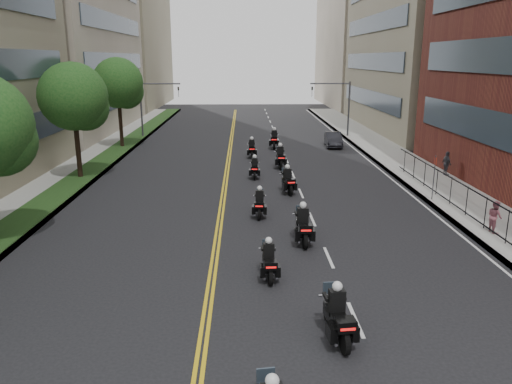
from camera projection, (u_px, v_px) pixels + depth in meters
sidewalk_right at (418, 173)px, 35.02m from camera, size 4.00×90.00×0.15m
sidewalk_left at (74, 175)px, 34.42m from camera, size 4.00×90.00×0.15m
grass_strip at (85, 173)px, 34.42m from camera, size 2.00×90.00×0.04m
building_right_far at (373, 26)px, 83.06m from camera, size 15.00×28.00×26.00m
building_left_far at (110, 26)px, 81.98m from camera, size 16.00×28.00×26.00m
iron_fence at (496, 220)px, 22.23m from camera, size 0.05×28.00×1.50m
street_trees at (44, 110)px, 26.96m from camera, size 4.40×38.40×7.98m
traffic_signal_right at (340, 101)px, 50.43m from camera, size 4.09×0.20×5.60m
traffic_signal_left at (150, 101)px, 49.95m from camera, size 4.09×0.20×5.60m
motorcycle_1 at (337, 318)px, 14.26m from camera, size 0.67×2.36×1.74m
motorcycle_2 at (269, 262)px, 18.34m from camera, size 0.49×2.09×1.54m
motorcycle_3 at (303, 227)px, 21.81m from camera, size 0.57×2.48×1.83m
motorcycle_4 at (260, 204)px, 25.51m from camera, size 0.52×2.14×1.58m
motorcycle_5 at (288, 182)px, 29.95m from camera, size 0.70×2.32×1.72m
motorcycle_6 at (255, 169)px, 33.71m from camera, size 0.50×2.14×1.58m
motorcycle_7 at (280, 158)px, 36.84m from camera, size 0.57×2.49×1.84m
motorcycle_8 at (252, 149)px, 40.71m from camera, size 0.52×2.29×1.69m
motorcycle_9 at (274, 140)px, 44.81m from camera, size 0.67×2.56×1.89m
parked_sedan at (333, 140)px, 45.63m from camera, size 1.67×4.06×1.31m
pedestrian_b at (495, 216)px, 22.71m from camera, size 0.61×0.76×1.48m
pedestrian_c at (447, 164)px, 33.70m from camera, size 0.54×1.01×1.64m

